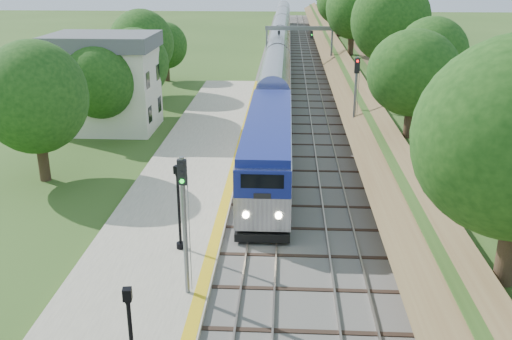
# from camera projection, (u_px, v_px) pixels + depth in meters

# --- Properties ---
(trackbed) EXTENTS (9.50, 170.00, 0.28)m
(trackbed) POSITION_uv_depth(u_px,v_px,m) (294.00, 69.00, 76.17)
(trackbed) COLOR #4C4944
(trackbed) RESTS_ON ground
(platform) EXTENTS (6.40, 68.00, 0.38)m
(platform) POSITION_uv_depth(u_px,v_px,m) (183.00, 190.00, 35.19)
(platform) COLOR gray
(platform) RESTS_ON ground
(yellow_stripe) EXTENTS (0.55, 68.00, 0.01)m
(yellow_stripe) POSITION_uv_depth(u_px,v_px,m) (229.00, 188.00, 34.98)
(yellow_stripe) COLOR gold
(yellow_stripe) RESTS_ON platform
(embankment) EXTENTS (10.64, 170.00, 11.70)m
(embankment) POSITION_uv_depth(u_px,v_px,m) (358.00, 56.00, 75.10)
(embankment) COLOR brown
(embankment) RESTS_ON ground
(station_building) EXTENTS (8.60, 6.60, 8.00)m
(station_building) POSITION_uv_depth(u_px,v_px,m) (106.00, 82.00, 47.46)
(station_building) COLOR white
(station_building) RESTS_ON ground
(signal_gantry) EXTENTS (8.40, 0.38, 6.20)m
(signal_gantry) POSITION_uv_depth(u_px,v_px,m) (299.00, 38.00, 69.83)
(signal_gantry) COLOR slate
(signal_gantry) RESTS_ON ground
(trees_behind_platform) EXTENTS (7.82, 53.32, 7.21)m
(trees_behind_platform) POSITION_uv_depth(u_px,v_px,m) (105.00, 102.00, 38.40)
(trees_behind_platform) COLOR #332316
(trees_behind_platform) RESTS_ON ground
(train) EXTENTS (2.86, 114.65, 4.20)m
(train) POSITION_uv_depth(u_px,v_px,m) (280.00, 48.00, 80.59)
(train) COLOR black
(train) RESTS_ON trackbed
(lamppost_far) EXTENTS (0.42, 0.42, 4.23)m
(lamppost_far) POSITION_uv_depth(u_px,v_px,m) (179.00, 212.00, 26.92)
(lamppost_far) COLOR black
(lamppost_far) RESTS_ON platform
(signal_platform) EXTENTS (0.35, 0.28, 5.98)m
(signal_platform) POSITION_uv_depth(u_px,v_px,m) (184.00, 212.00, 22.61)
(signal_platform) COLOR slate
(signal_platform) RESTS_ON platform
(signal_farside) EXTENTS (0.38, 0.30, 6.86)m
(signal_farside) POSITION_uv_depth(u_px,v_px,m) (355.00, 93.00, 42.37)
(signal_farside) COLOR slate
(signal_farside) RESTS_ON ground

